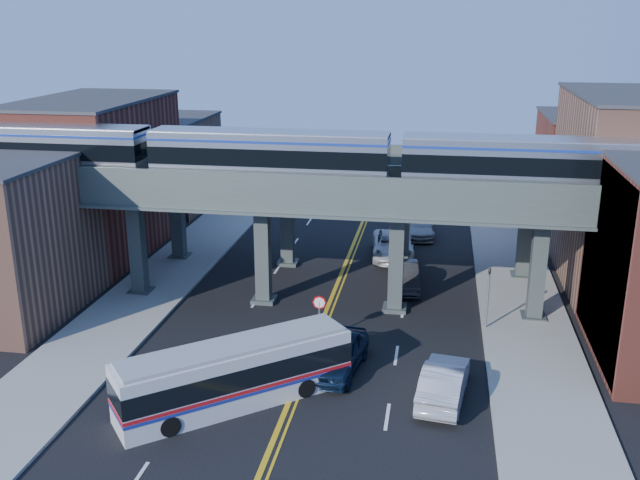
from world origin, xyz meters
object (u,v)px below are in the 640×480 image
object	(u,v)px
transit_train	(270,155)
car_lane_b	(404,276)
car_lane_d	(419,226)
transit_bus	(235,375)
car_parked_curb	(444,381)
car_lane_c	(393,245)
car_lane_a	(339,354)
traffic_signal	(488,291)
stop_sign	(319,311)

from	to	relation	value
transit_train	car_lane_b	bearing A→B (deg)	25.43
car_lane_d	transit_train	bearing A→B (deg)	-123.50
transit_bus	car_parked_curb	xyz separation A→B (m)	(9.23, 1.95, -0.55)
transit_bus	car_lane_c	size ratio (longest dim) A/B	1.56
car_lane_b	car_parked_curb	xyz separation A→B (m)	(2.54, -13.72, 0.06)
transit_bus	car_lane_c	xyz separation A→B (m)	(5.52, 21.79, -0.55)
car_lane_c	car_lane_d	distance (m)	5.90
transit_train	car_lane_a	world-z (taller)	transit_train
traffic_signal	car_lane_c	size ratio (longest dim) A/B	0.65
car_lane_a	car_parked_curb	bearing A→B (deg)	-12.50
traffic_signal	car_parked_curb	world-z (taller)	traffic_signal
transit_bus	car_lane_b	xyz separation A→B (m)	(6.69, 15.67, -0.61)
car_parked_curb	car_lane_b	bearing A→B (deg)	-71.90
transit_train	transit_bus	size ratio (longest dim) A/B	4.34
car_lane_b	car_lane_a	bearing A→B (deg)	-108.48
car_lane_b	car_lane_c	size ratio (longest dim) A/B	0.79
traffic_signal	transit_bus	distance (m)	15.27
transit_bus	car_lane_c	distance (m)	22.49
transit_bus	car_parked_curb	world-z (taller)	transit_bus
traffic_signal	car_lane_b	bearing A→B (deg)	130.33
traffic_signal	car_lane_c	xyz separation A→B (m)	(-6.02, 11.84, -1.42)
transit_train	transit_bus	world-z (taller)	transit_train
transit_bus	car_lane_b	bearing A→B (deg)	27.54
car_lane_b	transit_train	bearing A→B (deg)	-160.91
stop_sign	car_lane_d	size ratio (longest dim) A/B	0.50
car_lane_c	car_lane_d	bearing A→B (deg)	67.59
stop_sign	car_lane_b	size ratio (longest dim) A/B	0.53
traffic_signal	transit_bus	size ratio (longest dim) A/B	0.42
car_lane_a	car_lane_b	xyz separation A→B (m)	(2.55, 11.84, -0.08)
car_lane_d	car_parked_curb	bearing A→B (deg)	-90.66
transit_bus	traffic_signal	bearing A→B (deg)	1.45
transit_bus	car_lane_d	world-z (taller)	transit_bus
traffic_signal	car_lane_a	xyz separation A→B (m)	(-7.40, -6.13, -1.40)
traffic_signal	car_lane_c	bearing A→B (deg)	116.97
transit_train	car_lane_c	size ratio (longest dim) A/B	6.78
transit_bus	stop_sign	bearing A→B (deg)	29.86
traffic_signal	car_lane_d	distance (m)	18.07
transit_bus	car_lane_a	size ratio (longest dim) A/B	1.87
car_lane_a	car_lane_c	bearing A→B (deg)	93.37
traffic_signal	car_parked_curb	bearing A→B (deg)	-106.09
transit_bus	car_lane_d	bearing A→B (deg)	35.91
traffic_signal	transit_bus	world-z (taller)	traffic_signal
transit_bus	car_lane_d	size ratio (longest dim) A/B	1.85
car_lane_c	car_parked_curb	xyz separation A→B (m)	(3.71, -19.84, 0.00)
transit_train	stop_sign	distance (m)	9.64
stop_sign	car_lane_c	bearing A→B (deg)	79.03
car_lane_d	car_parked_curb	world-z (taller)	car_parked_curb
car_lane_b	car_lane_c	xyz separation A→B (m)	(-1.17, 6.12, 0.06)
stop_sign	car_lane_d	world-z (taller)	stop_sign
traffic_signal	car_lane_a	bearing A→B (deg)	-140.36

